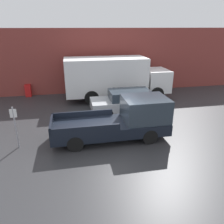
# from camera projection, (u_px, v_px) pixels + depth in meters

# --- Properties ---
(ground_plane) EXTENTS (60.00, 60.00, 0.00)m
(ground_plane) POSITION_uv_depth(u_px,v_px,m) (111.00, 139.00, 11.12)
(ground_plane) COLOR #2D2D30
(building_wall) EXTENTS (28.00, 0.15, 5.24)m
(building_wall) POSITION_uv_depth(u_px,v_px,m) (92.00, 62.00, 18.16)
(building_wall) COLOR brown
(building_wall) RESTS_ON ground
(pickup_truck) EXTENTS (5.79, 2.02, 2.08)m
(pickup_truck) POSITION_uv_depth(u_px,v_px,m) (123.00, 120.00, 11.00)
(pickup_truck) COLOR black
(pickup_truck) RESTS_ON ground
(car) EXTENTS (4.74, 1.88, 1.54)m
(car) POSITION_uv_depth(u_px,v_px,m) (128.00, 101.00, 14.23)
(car) COLOR #B7BABF
(car) RESTS_ON ground
(delivery_truck) EXTENTS (8.02, 2.52, 3.19)m
(delivery_truck) POSITION_uv_depth(u_px,v_px,m) (114.00, 77.00, 16.76)
(delivery_truck) COLOR white
(delivery_truck) RESTS_ON ground
(parking_sign) EXTENTS (0.30, 0.07, 2.04)m
(parking_sign) POSITION_uv_depth(u_px,v_px,m) (15.00, 125.00, 9.98)
(parking_sign) COLOR gray
(parking_sign) RESTS_ON ground
(newspaper_box) EXTENTS (0.45, 0.40, 0.98)m
(newspaper_box) POSITION_uv_depth(u_px,v_px,m) (28.00, 91.00, 17.71)
(newspaper_box) COLOR red
(newspaper_box) RESTS_ON ground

